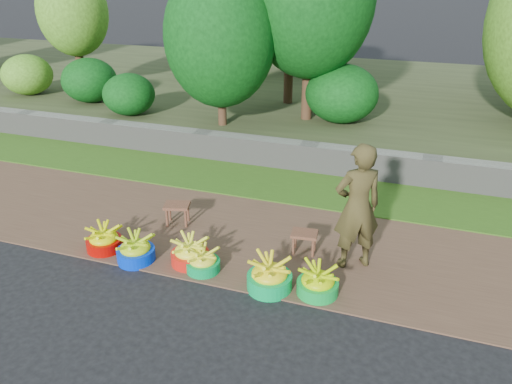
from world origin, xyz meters
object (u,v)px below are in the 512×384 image
(basin_c, at_px, (190,253))
(stool_left, at_px, (177,208))
(vendor_woman, at_px, (357,207))
(stool_right, at_px, (304,236))
(basin_d, at_px, (203,261))
(basin_f, at_px, (318,283))
(basin_a, at_px, (104,240))
(basin_b, at_px, (136,250))
(basin_e, at_px, (270,276))

(basin_c, distance_m, stool_left, 1.16)
(vendor_woman, bearing_deg, stool_right, -37.70)
(stool_left, height_order, vendor_woman, vendor_woman)
(basin_d, xyz_separation_m, stool_right, (1.13, 0.87, 0.12))
(basin_d, bearing_deg, basin_f, 0.02)
(basin_a, bearing_deg, basin_f, -0.52)
(basin_c, height_order, stool_right, basin_c)
(basin_f, relative_size, stool_left, 1.15)
(basin_f, bearing_deg, basin_c, 176.66)
(basin_b, relative_size, basin_d, 1.14)
(basin_e, relative_size, vendor_woman, 0.33)
(basin_a, xyz_separation_m, stool_left, (0.62, 1.01, 0.12))
(basin_d, height_order, vendor_woman, vendor_woman)
(basin_c, bearing_deg, basin_a, -176.69)
(stool_right, bearing_deg, basin_f, -65.79)
(basin_a, xyz_separation_m, basin_b, (0.56, -0.09, 0.01))
(basin_d, distance_m, basin_e, 0.94)
(basin_c, relative_size, vendor_woman, 0.30)
(basin_a, relative_size, basin_f, 0.98)
(basin_a, distance_m, vendor_woman, 3.50)
(basin_d, distance_m, stool_right, 1.43)
(basin_a, bearing_deg, basin_e, -2.53)
(basin_d, height_order, basin_f, basin_f)
(basin_d, bearing_deg, stool_right, 37.40)
(basin_d, relative_size, basin_e, 0.80)
(basin_b, height_order, vendor_woman, vendor_woman)
(basin_a, xyz_separation_m, basin_f, (3.04, -0.03, 0.00))
(basin_f, height_order, stool_right, basin_f)
(vendor_woman, bearing_deg, basin_e, 13.74)
(basin_d, xyz_separation_m, basin_f, (1.52, 0.00, 0.02))
(basin_d, xyz_separation_m, vendor_woman, (1.82, 0.78, 0.72))
(basin_f, height_order, stool_left, basin_f)
(stool_right, bearing_deg, basin_c, -150.83)
(basin_d, bearing_deg, stool_left, 130.98)
(basin_b, distance_m, vendor_woman, 2.99)
(basin_e, height_order, basin_f, basin_e)
(basin_b, distance_m, basin_d, 0.96)
(basin_f, bearing_deg, basin_a, 179.48)
(basin_c, relative_size, basin_e, 0.91)
(stool_right, height_order, vendor_woman, vendor_woman)
(basin_c, xyz_separation_m, basin_d, (0.23, -0.10, -0.02))
(basin_c, height_order, vendor_woman, vendor_woman)
(basin_b, distance_m, basin_f, 2.48)
(basin_b, distance_m, stool_right, 2.29)
(basin_d, distance_m, vendor_woman, 2.10)
(basin_c, height_order, basin_f, basin_c)
(basin_b, relative_size, vendor_woman, 0.30)
(basin_e, bearing_deg, basin_b, 179.55)
(basin_e, bearing_deg, vendor_woman, 44.31)
(stool_left, xyz_separation_m, vendor_woman, (2.72, -0.26, 0.59))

